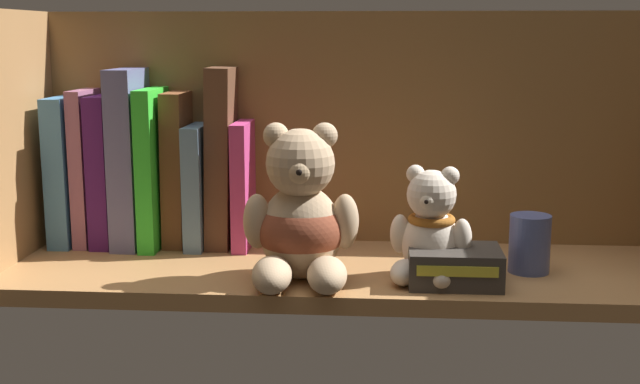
{
  "coord_description": "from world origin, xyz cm",
  "views": [
    {
      "loc": [
        4.16,
        -95.48,
        29.58
      ],
      "look_at": [
        -3.27,
        0.0,
        11.08
      ],
      "focal_mm": 45.82,
      "sensor_mm": 36.0,
      "label": 1
    }
  ],
  "objects_px": {
    "teddy_bear_smaller": "(430,231)",
    "pillar_candle": "(530,244)",
    "book_2": "(110,169)",
    "book_3": "(134,157)",
    "book_7": "(223,157)",
    "book_1": "(90,166)",
    "book_5": "(179,169)",
    "small_product_box": "(454,266)",
    "book_0": "(70,170)",
    "teddy_bear_larger": "(301,220)",
    "book_4": "(158,166)",
    "book_6": "(201,184)",
    "book_8": "(245,183)"
  },
  "relations": [
    {
      "from": "small_product_box",
      "to": "book_4",
      "type": "bearing_deg",
      "value": 157.34
    },
    {
      "from": "book_3",
      "to": "small_product_box",
      "type": "xyz_separation_m",
      "value": [
        0.41,
        -0.16,
        -0.1
      ]
    },
    {
      "from": "teddy_bear_larger",
      "to": "book_0",
      "type": "bearing_deg",
      "value": 154.25
    },
    {
      "from": "teddy_bear_smaller",
      "to": "small_product_box",
      "type": "bearing_deg",
      "value": -33.92
    },
    {
      "from": "book_4",
      "to": "pillar_candle",
      "type": "xyz_separation_m",
      "value": [
        0.47,
        -0.1,
        -0.07
      ]
    },
    {
      "from": "book_0",
      "to": "book_6",
      "type": "xyz_separation_m",
      "value": [
        0.18,
        0.0,
        -0.02
      ]
    },
    {
      "from": "pillar_candle",
      "to": "teddy_bear_smaller",
      "type": "bearing_deg",
      "value": -163.02
    },
    {
      "from": "book_1",
      "to": "small_product_box",
      "type": "relative_size",
      "value": 1.99
    },
    {
      "from": "teddy_bear_larger",
      "to": "book_8",
      "type": "bearing_deg",
      "value": 119.61
    },
    {
      "from": "book_4",
      "to": "book_8",
      "type": "distance_m",
      "value": 0.12
    },
    {
      "from": "book_5",
      "to": "book_4",
      "type": "bearing_deg",
      "value": -180.0
    },
    {
      "from": "book_0",
      "to": "pillar_candle",
      "type": "xyz_separation_m",
      "value": [
        0.59,
        -0.1,
        -0.06
      ]
    },
    {
      "from": "book_1",
      "to": "book_5",
      "type": "relative_size",
      "value": 1.02
    },
    {
      "from": "book_2",
      "to": "pillar_candle",
      "type": "height_order",
      "value": "book_2"
    },
    {
      "from": "book_2",
      "to": "book_3",
      "type": "height_order",
      "value": "book_3"
    },
    {
      "from": "book_4",
      "to": "book_8",
      "type": "height_order",
      "value": "book_4"
    },
    {
      "from": "book_0",
      "to": "book_3",
      "type": "height_order",
      "value": "book_3"
    },
    {
      "from": "book_4",
      "to": "small_product_box",
      "type": "xyz_separation_m",
      "value": [
        0.38,
        -0.16,
        -0.08
      ]
    },
    {
      "from": "book_7",
      "to": "pillar_candle",
      "type": "height_order",
      "value": "book_7"
    },
    {
      "from": "book_7",
      "to": "book_3",
      "type": "bearing_deg",
      "value": 180.0
    },
    {
      "from": "small_product_box",
      "to": "book_1",
      "type": "bearing_deg",
      "value": 161.43
    },
    {
      "from": "book_7",
      "to": "small_product_box",
      "type": "bearing_deg",
      "value": -28.52
    },
    {
      "from": "book_1",
      "to": "pillar_candle",
      "type": "height_order",
      "value": "book_1"
    },
    {
      "from": "teddy_bear_smaller",
      "to": "pillar_candle",
      "type": "relative_size",
      "value": 1.9
    },
    {
      "from": "book_1",
      "to": "teddy_bear_smaller",
      "type": "relative_size",
      "value": 1.58
    },
    {
      "from": "book_2",
      "to": "teddy_bear_larger",
      "type": "height_order",
      "value": "book_2"
    },
    {
      "from": "teddy_bear_smaller",
      "to": "pillar_candle",
      "type": "xyz_separation_m",
      "value": [
        0.12,
        0.04,
        -0.02
      ]
    },
    {
      "from": "book_1",
      "to": "teddy_bear_larger",
      "type": "distance_m",
      "value": 0.34
    },
    {
      "from": "book_3",
      "to": "book_6",
      "type": "distance_m",
      "value": 0.1
    },
    {
      "from": "book_4",
      "to": "book_5",
      "type": "relative_size",
      "value": 1.03
    },
    {
      "from": "book_0",
      "to": "book_6",
      "type": "relative_size",
      "value": 1.22
    },
    {
      "from": "book_8",
      "to": "book_3",
      "type": "bearing_deg",
      "value": 180.0
    },
    {
      "from": "book_0",
      "to": "book_5",
      "type": "bearing_deg",
      "value": 0.0
    },
    {
      "from": "pillar_candle",
      "to": "small_product_box",
      "type": "distance_m",
      "value": 0.11
    },
    {
      "from": "teddy_bear_smaller",
      "to": "book_4",
      "type": "bearing_deg",
      "value": 158.3
    },
    {
      "from": "book_2",
      "to": "teddy_bear_larger",
      "type": "relative_size",
      "value": 1.1
    },
    {
      "from": "teddy_bear_smaller",
      "to": "book_7",
      "type": "bearing_deg",
      "value": 152.06
    },
    {
      "from": "book_0",
      "to": "book_4",
      "type": "relative_size",
      "value": 0.94
    },
    {
      "from": "book_5",
      "to": "book_7",
      "type": "xyz_separation_m",
      "value": [
        0.06,
        -0.0,
        0.02
      ]
    },
    {
      "from": "book_6",
      "to": "book_5",
      "type": "bearing_deg",
      "value": 180.0
    },
    {
      "from": "book_6",
      "to": "book_7",
      "type": "xyz_separation_m",
      "value": [
        0.03,
        0.0,
        0.04
      ]
    },
    {
      "from": "book_2",
      "to": "teddy_bear_larger",
      "type": "xyz_separation_m",
      "value": [
        0.27,
        -0.16,
        -0.03
      ]
    },
    {
      "from": "book_6",
      "to": "pillar_candle",
      "type": "xyz_separation_m",
      "value": [
        0.41,
        -0.1,
        -0.05
      ]
    },
    {
      "from": "book_4",
      "to": "book_6",
      "type": "distance_m",
      "value": 0.06
    },
    {
      "from": "book_0",
      "to": "small_product_box",
      "type": "height_order",
      "value": "book_0"
    },
    {
      "from": "book_7",
      "to": "teddy_bear_smaller",
      "type": "height_order",
      "value": "book_7"
    },
    {
      "from": "book_1",
      "to": "book_3",
      "type": "distance_m",
      "value": 0.06
    },
    {
      "from": "book_1",
      "to": "teddy_bear_smaller",
      "type": "xyz_separation_m",
      "value": [
        0.45,
        -0.14,
        -0.05
      ]
    },
    {
      "from": "book_7",
      "to": "small_product_box",
      "type": "xyz_separation_m",
      "value": [
        0.29,
        -0.16,
        -0.1
      ]
    },
    {
      "from": "book_1",
      "to": "book_4",
      "type": "xyz_separation_m",
      "value": [
        0.09,
        0.0,
        0.0
      ]
    }
  ]
}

